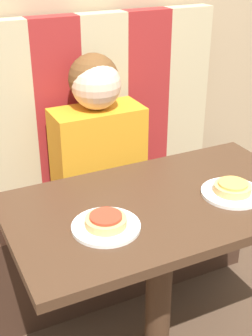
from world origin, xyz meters
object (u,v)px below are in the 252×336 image
at_px(plate_left, 106,227).
at_px(plate_right, 232,193).
at_px(pizza_left, 106,221).
at_px(pizza_right, 233,187).
at_px(person, 97,126).

bearing_deg(plate_left, plate_right, 0.00).
xyz_separation_m(plate_right, pizza_left, (-0.48, 0.00, 0.02)).
relative_size(pizza_left, pizza_right, 1.00).
height_order(plate_left, plate_right, same).
relative_size(plate_right, pizza_right, 1.66).
relative_size(plate_left, pizza_right, 1.66).
xyz_separation_m(person, plate_right, (0.24, -0.65, -0.06)).
relative_size(person, pizza_right, 4.83).
xyz_separation_m(plate_left, pizza_right, (0.48, 0.00, 0.02)).
xyz_separation_m(person, pizza_left, (-0.24, -0.65, -0.04)).
height_order(person, plate_left, person).
bearing_deg(pizza_right, pizza_left, 180.00).
relative_size(person, plate_right, 2.90).
distance_m(person, plate_right, 0.70).
relative_size(plate_left, pizza_left, 1.66).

